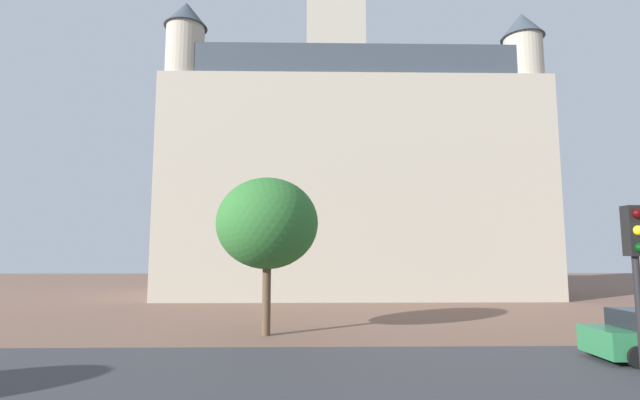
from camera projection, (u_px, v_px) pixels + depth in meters
ground_plane at (325, 369)px, 13.24m from camera, size 120.00×120.00×0.00m
street_asphalt_strip at (326, 378)px, 12.26m from camera, size 120.00×8.17×0.00m
landmark_building at (349, 172)px, 37.61m from camera, size 28.80×12.35×33.52m
traffic_light_pole at (637, 276)px, 7.99m from camera, size 0.28×0.34×4.23m
tree_curb_far at (267, 224)px, 19.10m from camera, size 4.27×4.27×6.54m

